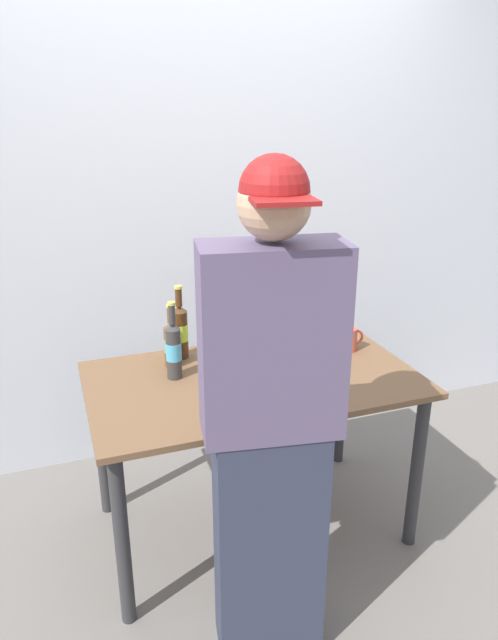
# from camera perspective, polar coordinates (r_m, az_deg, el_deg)

# --- Properties ---
(ground_plane) EXTENTS (8.00, 8.00, 0.00)m
(ground_plane) POSITION_cam_1_polar(r_m,az_deg,el_deg) (2.80, 0.33, -19.37)
(ground_plane) COLOR slate
(ground_plane) RESTS_ON ground
(desk) EXTENTS (1.33, 0.78, 0.74)m
(desk) POSITION_cam_1_polar(r_m,az_deg,el_deg) (2.43, 0.36, -7.73)
(desk) COLOR brown
(desk) RESTS_ON ground
(laptop) EXTENTS (0.38, 0.31, 0.24)m
(laptop) POSITION_cam_1_polar(r_m,az_deg,el_deg) (2.49, 2.98, -2.98)
(laptop) COLOR #383D4C
(laptop) RESTS_ON desk
(beer_bottle_green) EXTENTS (0.06, 0.06, 0.28)m
(beer_bottle_green) POSITION_cam_1_polar(r_m,az_deg,el_deg) (2.46, -7.58, -2.26)
(beer_bottle_green) COLOR brown
(beer_bottle_green) RESTS_ON desk
(beer_bottle_dark) EXTENTS (0.06, 0.06, 0.32)m
(beer_bottle_dark) POSITION_cam_1_polar(r_m,az_deg,el_deg) (2.35, -7.39, -2.84)
(beer_bottle_dark) COLOR #333333
(beer_bottle_dark) RESTS_ON desk
(beer_bottle_amber) EXTENTS (0.07, 0.07, 0.33)m
(beer_bottle_amber) POSITION_cam_1_polar(r_m,az_deg,el_deg) (2.53, -6.76, -1.00)
(beer_bottle_amber) COLOR #472B14
(beer_bottle_amber) RESTS_ON desk
(person_figure) EXTENTS (0.44, 0.31, 1.67)m
(person_figure) POSITION_cam_1_polar(r_m,az_deg,el_deg) (1.81, 2.13, -10.50)
(person_figure) COLOR #2D3347
(person_figure) RESTS_ON ground
(coffee_mug) EXTENTS (0.11, 0.07, 0.11)m
(coffee_mug) POSITION_cam_1_polar(r_m,az_deg,el_deg) (2.65, 9.81, -1.85)
(coffee_mug) COLOR #BF4C33
(coffee_mug) RESTS_ON desk
(back_wall) EXTENTS (6.00, 0.10, 2.60)m
(back_wall) POSITION_cam_1_polar(r_m,az_deg,el_deg) (2.98, -5.19, 10.95)
(back_wall) COLOR silver
(back_wall) RESTS_ON ground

